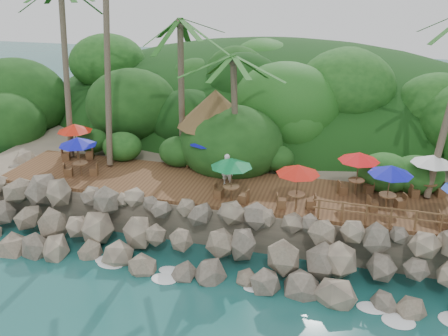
# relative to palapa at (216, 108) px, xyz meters

# --- Properties ---
(ground) EXTENTS (140.00, 140.00, 0.00)m
(ground) POSITION_rel_palapa_xyz_m (1.49, -9.47, -5.79)
(ground) COLOR #19514F
(ground) RESTS_ON ground
(land_base) EXTENTS (32.00, 25.20, 2.10)m
(land_base) POSITION_rel_palapa_xyz_m (1.49, 6.53, -4.74)
(land_base) COLOR gray
(land_base) RESTS_ON ground
(jungle_hill) EXTENTS (44.80, 28.00, 15.40)m
(jungle_hill) POSITION_rel_palapa_xyz_m (1.49, 14.03, -5.79)
(jungle_hill) COLOR #143811
(jungle_hill) RESTS_ON ground
(seawall) EXTENTS (29.00, 4.00, 2.30)m
(seawall) POSITION_rel_palapa_xyz_m (1.49, -7.47, -4.64)
(seawall) COLOR gray
(seawall) RESTS_ON ground
(terrace) EXTENTS (26.00, 5.00, 0.20)m
(terrace) POSITION_rel_palapa_xyz_m (1.49, -3.47, -3.59)
(terrace) COLOR brown
(terrace) RESTS_ON land_base
(jungle_foliage) EXTENTS (44.00, 16.00, 12.00)m
(jungle_foliage) POSITION_rel_palapa_xyz_m (1.49, 5.53, -5.79)
(jungle_foliage) COLOR #143811
(jungle_foliage) RESTS_ON ground
(foam_line) EXTENTS (25.20, 0.80, 0.06)m
(foam_line) POSITION_rel_palapa_xyz_m (1.49, -9.17, -5.76)
(foam_line) COLOR white
(foam_line) RESTS_ON ground
(palms) EXTENTS (31.84, 6.99, 15.39)m
(palms) POSITION_rel_palapa_xyz_m (2.13, -0.92, 6.18)
(palms) COLOR brown
(palms) RESTS_ON ground
(palapa) EXTENTS (4.74, 4.74, 4.60)m
(palapa) POSITION_rel_palapa_xyz_m (0.00, 0.00, 0.00)
(palapa) COLOR brown
(palapa) RESTS_ON ground
(dining_clusters) EXTENTS (24.02, 5.38, 2.36)m
(dining_clusters) POSITION_rel_palapa_xyz_m (4.07, -3.50, -1.53)
(dining_clusters) COLOR brown
(dining_clusters) RESTS_ON terrace
(railing) EXTENTS (8.30, 0.10, 1.00)m
(railing) POSITION_rel_palapa_xyz_m (10.73, -5.82, -2.88)
(railing) COLOR brown
(railing) RESTS_ON terrace
(waiter) EXTENTS (0.67, 0.44, 1.85)m
(waiter) POSITION_rel_palapa_xyz_m (1.60, -3.23, -2.56)
(waiter) COLOR white
(waiter) RESTS_ON terrace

